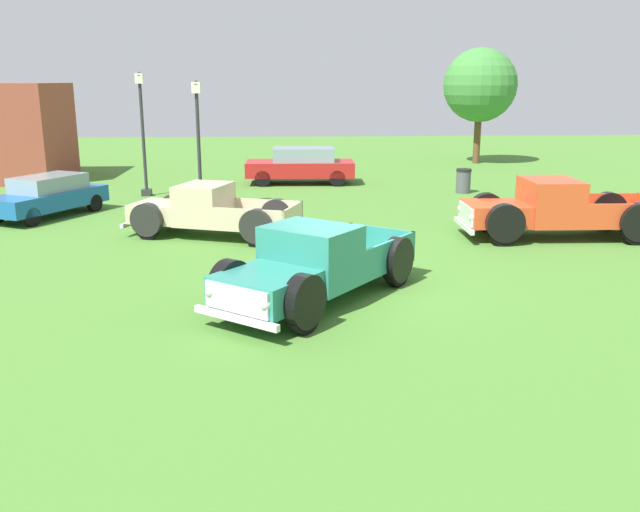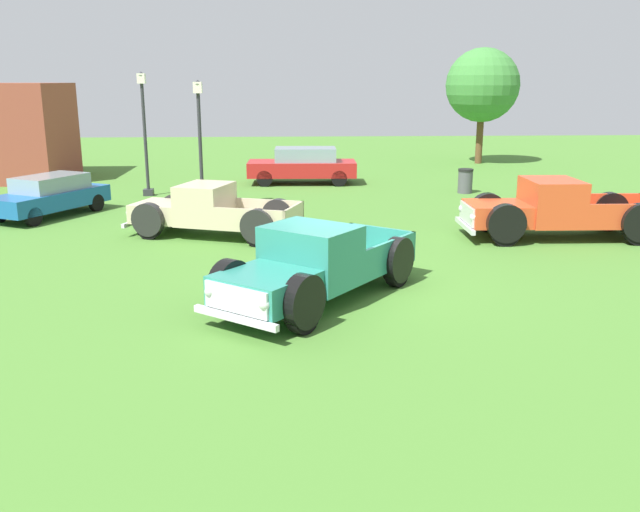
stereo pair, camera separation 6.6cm
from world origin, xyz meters
TOP-DOWN VIEW (x-y plane):
  - ground_plane at (0.00, 0.00)m, footprint 80.00×80.00m
  - pickup_truck_foreground at (-0.91, -1.19)m, footprint 4.54×5.13m
  - pickup_truck_behind_left at (5.96, 4.24)m, footprint 5.44×2.22m
  - pickup_truck_behind_right at (-3.66, 5.05)m, footprint 5.14×3.22m
  - sedan_distant_a at (-8.97, 8.21)m, footprint 3.29×4.26m
  - sedan_distant_b at (-0.55, 14.97)m, footprint 4.63×2.01m
  - lamp_post_near at (-4.16, 9.15)m, footprint 0.36×0.36m
  - lamp_post_far at (-6.58, 12.17)m, footprint 0.36×0.36m
  - trash_can at (5.73, 12.10)m, footprint 0.59×0.59m
  - oak_tree_east at (9.01, 21.78)m, footprint 3.79×3.79m

SIDE VIEW (x-z plane):
  - ground_plane at x=0.00m, z-range 0.00..0.00m
  - trash_can at x=5.73m, z-range 0.00..0.95m
  - sedan_distant_a at x=-8.97m, z-range 0.03..1.36m
  - pickup_truck_behind_right at x=-3.66m, z-range -0.03..1.45m
  - pickup_truck_foreground at x=-0.91m, z-range -0.04..1.52m
  - pickup_truck_behind_left at x=5.96m, z-range -0.04..1.61m
  - sedan_distant_b at x=-0.55m, z-range 0.04..1.56m
  - lamp_post_near at x=-4.16m, z-range 0.10..4.42m
  - lamp_post_far at x=-6.58m, z-range 0.11..4.72m
  - oak_tree_east at x=9.01m, z-range 1.06..7.01m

